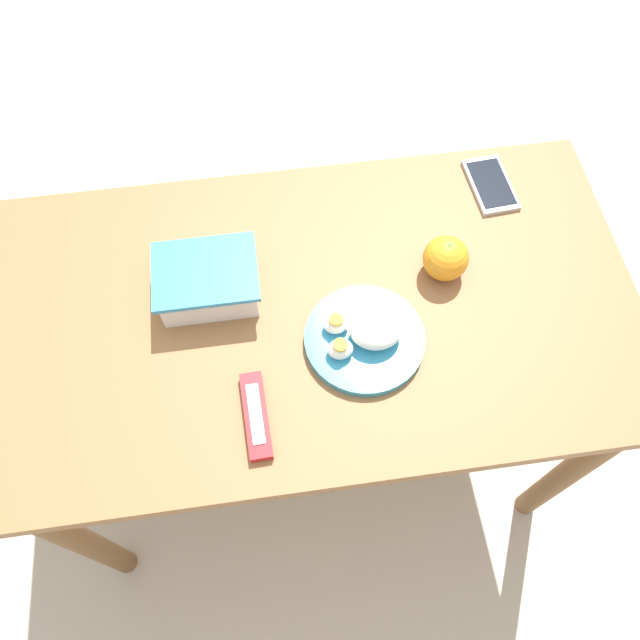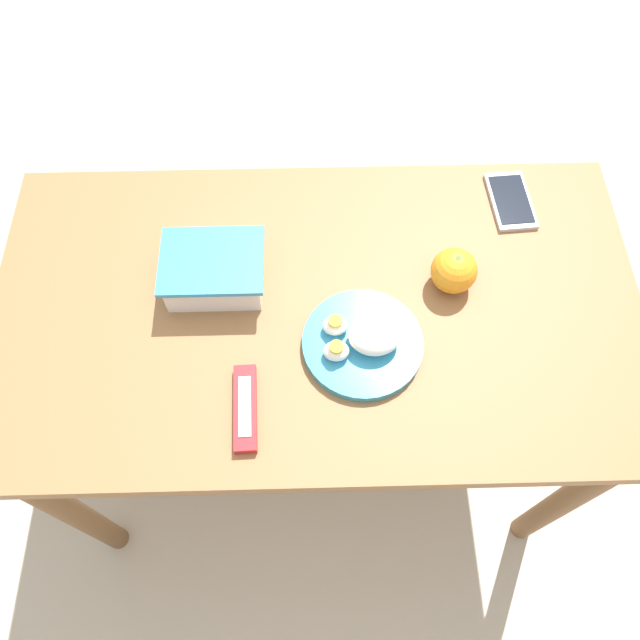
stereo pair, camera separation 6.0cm
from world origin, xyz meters
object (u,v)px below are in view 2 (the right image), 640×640
Objects in this scene: orange_fruit at (454,271)px; cell_phone at (511,201)px; rice_plate at (363,341)px; candy_bar at (245,408)px; food_container at (214,272)px.

orange_fruit is 0.57× the size of cell_phone.
candy_bar is (-0.21, -0.12, -0.01)m from rice_plate.
food_container reaches higher than candy_bar.
food_container is 0.27m from candy_bar.
food_container is 0.61m from cell_phone.
rice_plate is 1.40× the size of candy_bar.
cell_phone is at bearing 44.84° from rice_plate.
food_container is 1.25× the size of cell_phone.
food_container reaches higher than cell_phone.
orange_fruit reaches higher than candy_bar.
rice_plate is 1.44× the size of cell_phone.
orange_fruit is at bearing -1.71° from food_container.
candy_bar is at bearing -76.28° from food_container.
food_container is 0.87× the size of rice_plate.
cell_phone is at bearing 16.65° from food_container.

